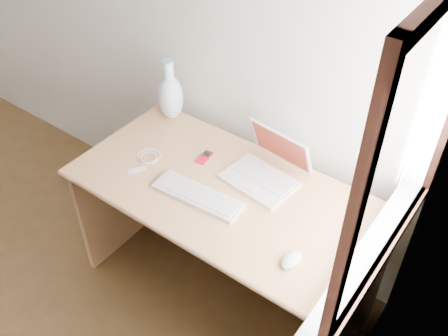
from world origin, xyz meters
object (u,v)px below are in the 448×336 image
Objects in this scene: laptop at (265,168)px; external_keyboard at (198,195)px; desk at (235,212)px; vase at (170,96)px.

laptop reaches higher than external_keyboard.
desk is 3.31× the size of external_keyboard.
external_keyboard is at bearing -38.91° from vase.
vase is (-0.55, 0.20, 0.34)m from desk.
vase is at bearing 136.98° from external_keyboard.
laptop is 0.33m from external_keyboard.
laptop is (0.09, 0.09, 0.26)m from desk.
vase reaches higher than laptop.
external_keyboard is 1.27× the size of vase.
desk is at bearing -129.27° from laptop.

